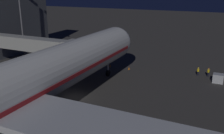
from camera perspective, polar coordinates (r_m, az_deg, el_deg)
name	(u,v)px	position (r m, az deg, el deg)	size (l,w,h in m)	color
ground_plane	(76,98)	(40.42, -8.13, -6.86)	(320.00, 320.00, 0.00)	#383533
airliner_at_gate	(3,94)	(29.01, -23.20, -5.59)	(57.67, 63.05, 20.36)	silver
jet_bridge	(36,45)	(50.97, -16.63, 4.80)	(24.16, 3.40, 7.52)	#9E9E99
apron_floodlight_mast	(21,14)	(65.77, -19.83, 11.10)	(2.90, 0.50, 17.86)	#59595E
baggage_container_mid_row	(218,78)	(49.76, 22.74, -2.36)	(1.84, 1.58, 1.61)	#B7BABF
ground_crew_by_belt_loader	(198,71)	(52.10, 18.78, -0.88)	(0.40, 0.40, 1.73)	black
ground_crew_under_port_wing	(208,72)	(52.14, 20.83, -1.05)	(0.40, 0.40, 1.79)	black
traffic_cone_nose_port	(129,68)	(53.43, 3.83, -0.27)	(0.36, 0.36, 0.55)	orange
traffic_cone_nose_starboard	(110,66)	(55.11, -0.42, 0.32)	(0.36, 0.36, 0.55)	orange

